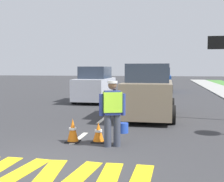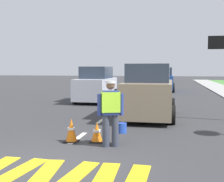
{
  "view_description": "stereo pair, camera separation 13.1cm",
  "coord_description": "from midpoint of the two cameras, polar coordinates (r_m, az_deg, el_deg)",
  "views": [
    {
      "loc": [
        2.46,
        -5.44,
        1.99
      ],
      "look_at": [
        0.33,
        6.04,
        1.1
      ],
      "focal_mm": 48.46,
      "sensor_mm": 36.0,
      "label": 1
    },
    {
      "loc": [
        2.59,
        -5.41,
        1.99
      ],
      "look_at": [
        0.33,
        6.04,
        1.1
      ],
      "focal_mm": 48.46,
      "sensor_mm": 36.0,
      "label": 2
    }
  ],
  "objects": [
    {
      "name": "ground_plane",
      "position": [
        26.62,
        5.06,
        0.06
      ],
      "size": [
        96.0,
        96.0,
        0.0
      ],
      "primitive_type": "plane",
      "color": "#333335"
    },
    {
      "name": "crosswalk_stripes",
      "position": [
        6.04,
        -15.42,
        -15.01
      ],
      "size": [
        4.43,
        1.93,
        0.01
      ],
      "color": "yellow",
      "rests_on": "ground"
    },
    {
      "name": "lane_center_line",
      "position": [
        30.79,
        5.81,
        0.65
      ],
      "size": [
        0.14,
        46.4,
        0.01
      ],
      "color": "silver",
      "rests_on": "ground"
    },
    {
      "name": "road_worker",
      "position": [
        7.64,
        -0.25,
        -3.63
      ],
      "size": [
        0.7,
        0.53,
        1.67
      ],
      "color": "#383D4C",
      "rests_on": "ground"
    },
    {
      "name": "traffic_cone_near",
      "position": [
        8.21,
        -3.04,
        -7.8
      ],
      "size": [
        0.36,
        0.36,
        0.53
      ],
      "color": "black",
      "rests_on": "ground"
    },
    {
      "name": "traffic_cone_far",
      "position": [
        8.27,
        -7.86,
        -7.39
      ],
      "size": [
        0.36,
        0.36,
        0.64
      ],
      "color": "black",
      "rests_on": "ground"
    },
    {
      "name": "car_oncoming_lead",
      "position": [
        17.98,
        -3.4,
        1.08
      ],
      "size": [
        1.97,
        4.34,
        2.07
      ],
      "color": "silver",
      "rests_on": "ground"
    },
    {
      "name": "car_outgoing_far",
      "position": [
        26.08,
        8.96,
        2.02
      ],
      "size": [
        2.06,
        3.97,
        2.03
      ],
      "color": "#1E4799",
      "rests_on": "ground"
    },
    {
      "name": "car_outgoing_ahead",
      "position": [
        12.18,
        6.64,
        -0.33
      ],
      "size": [
        2.07,
        4.28,
        2.15
      ],
      "color": "gray",
      "rests_on": "ground"
    }
  ]
}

